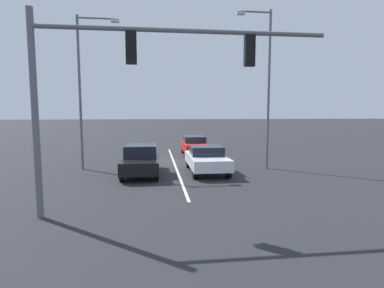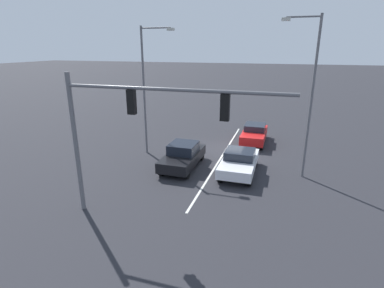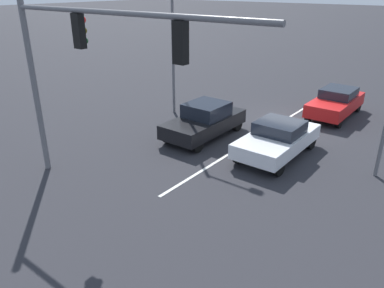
% 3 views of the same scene
% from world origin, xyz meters
% --- Properties ---
extents(ground_plane, '(240.00, 240.00, 0.00)m').
position_xyz_m(ground_plane, '(0.00, 0.00, 0.00)').
color(ground_plane, '#28282D').
extents(lane_stripe_left_divider, '(0.12, 15.23, 0.01)m').
position_xyz_m(lane_stripe_left_divider, '(0.00, 1.62, 0.01)').
color(lane_stripe_left_divider, silver).
rests_on(lane_stripe_left_divider, ground_plane).
extents(car_black_midlane_front, '(1.83, 4.19, 1.52)m').
position_xyz_m(car_black_midlane_front, '(1.94, 4.09, 0.75)').
color(car_black_midlane_front, black).
rests_on(car_black_midlane_front, ground_plane).
extents(car_white_leftlane_front, '(1.90, 4.19, 1.40)m').
position_xyz_m(car_white_leftlane_front, '(-1.54, 3.97, 0.73)').
color(car_white_leftlane_front, silver).
rests_on(car_white_leftlane_front, ground_plane).
extents(car_red_leftlane_second, '(1.72, 4.24, 1.43)m').
position_xyz_m(car_red_leftlane_second, '(-1.74, -2.32, 0.74)').
color(car_red_leftlane_second, red).
rests_on(car_red_leftlane_second, ground_plane).
extents(traffic_signal_gantry, '(9.01, 0.37, 6.20)m').
position_xyz_m(traffic_signal_gantry, '(2.00, 10.22, 4.45)').
color(traffic_signal_gantry, slate).
rests_on(traffic_signal_gantry, ground_plane).
extents(street_lamp_right_shoulder, '(2.29, 0.24, 8.41)m').
position_xyz_m(street_lamp_right_shoulder, '(5.01, 2.29, 4.88)').
color(street_lamp_right_shoulder, slate).
rests_on(street_lamp_right_shoulder, ground_plane).
extents(street_lamp_left_shoulder, '(1.96, 0.24, 8.73)m').
position_xyz_m(street_lamp_left_shoulder, '(-4.93, 3.39, 5.00)').
color(street_lamp_left_shoulder, slate).
rests_on(street_lamp_left_shoulder, ground_plane).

